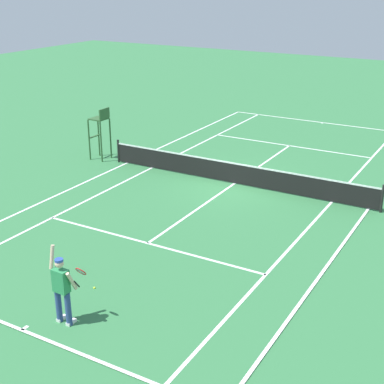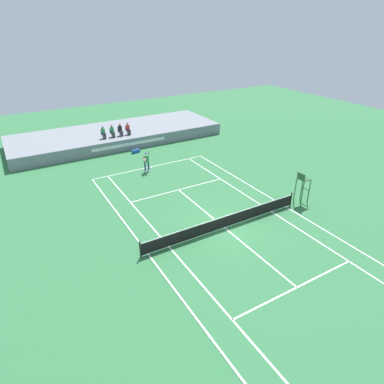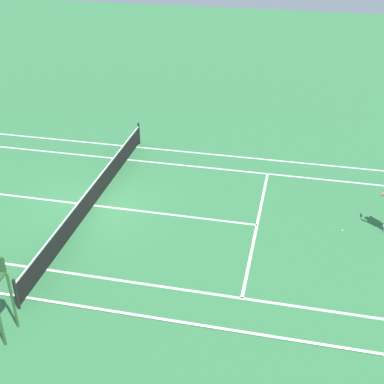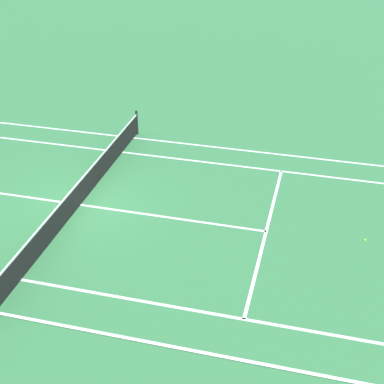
% 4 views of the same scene
% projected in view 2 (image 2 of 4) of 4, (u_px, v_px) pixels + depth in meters
% --- Properties ---
extents(ground_plane, '(80.00, 80.00, 0.00)m').
position_uv_depth(ground_plane, '(225.00, 228.00, 21.95)').
color(ground_plane, '#337542').
extents(court, '(11.08, 23.88, 0.03)m').
position_uv_depth(court, '(225.00, 228.00, 21.95)').
color(court, '#337542').
rests_on(court, ground).
extents(net, '(11.98, 0.10, 1.07)m').
position_uv_depth(net, '(225.00, 221.00, 21.71)').
color(net, black).
rests_on(net, ground).
extents(barrier_wall, '(22.97, 0.25, 1.21)m').
position_uv_depth(barrier_wall, '(129.00, 144.00, 34.91)').
color(barrier_wall, gray).
rests_on(barrier_wall, ground).
extents(bleacher_platform, '(22.97, 7.65, 1.21)m').
position_uv_depth(bleacher_platform, '(117.00, 134.00, 37.93)').
color(bleacher_platform, gray).
rests_on(bleacher_platform, ground).
extents(spectator_seated_0, '(0.44, 0.60, 1.26)m').
position_uv_depth(spectator_seated_0, '(103.00, 133.00, 34.50)').
color(spectator_seated_0, '#474C56').
rests_on(spectator_seated_0, bleacher_platform).
extents(spectator_seated_1, '(0.44, 0.60, 1.26)m').
position_uv_depth(spectator_seated_1, '(112.00, 131.00, 34.92)').
color(spectator_seated_1, '#474C56').
rests_on(spectator_seated_1, bleacher_platform).
extents(spectator_seated_2, '(0.44, 0.60, 1.26)m').
position_uv_depth(spectator_seated_2, '(120.00, 130.00, 35.32)').
color(spectator_seated_2, '#474C56').
rests_on(spectator_seated_2, bleacher_platform).
extents(spectator_seated_3, '(0.44, 0.60, 1.26)m').
position_uv_depth(spectator_seated_3, '(128.00, 129.00, 35.71)').
color(spectator_seated_3, '#474C56').
rests_on(spectator_seated_3, bleacher_platform).
extents(tennis_player, '(0.77, 0.62, 2.08)m').
position_uv_depth(tennis_player, '(146.00, 161.00, 29.69)').
color(tennis_player, navy).
rests_on(tennis_player, ground).
extents(tennis_ball, '(0.07, 0.07, 0.07)m').
position_uv_depth(tennis_ball, '(159.00, 177.00, 29.05)').
color(tennis_ball, '#D1E533').
rests_on(tennis_ball, ground).
extents(umpire_chair, '(0.77, 0.77, 2.44)m').
position_uv_depth(umpire_chair, '(303.00, 184.00, 24.35)').
color(umpire_chair, '#2D562D').
rests_on(umpire_chair, ground).
extents(equipment_bag, '(0.95, 0.50, 0.32)m').
position_uv_depth(equipment_bag, '(136.00, 151.00, 34.37)').
color(equipment_bag, '#194799').
rests_on(equipment_bag, ground).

